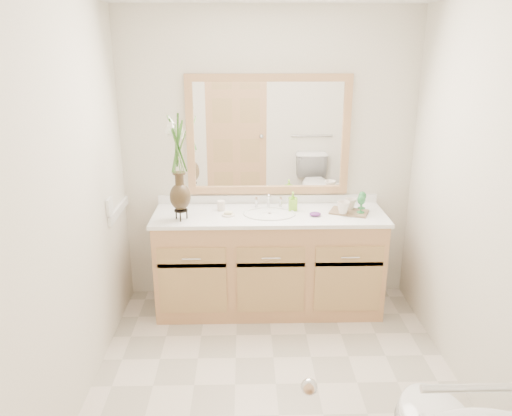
{
  "coord_description": "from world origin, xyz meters",
  "views": [
    {
      "loc": [
        -0.19,
        -2.72,
        2.11
      ],
      "look_at": [
        -0.11,
        0.65,
        1.0
      ],
      "focal_mm": 35.0,
      "sensor_mm": 36.0,
      "label": 1
    }
  ],
  "objects_px": {
    "flower_vase": "(178,153)",
    "tray": "(349,212)",
    "tumbler": "(221,206)",
    "soap_bottle": "(293,202)"
  },
  "relations": [
    {
      "from": "tumbler",
      "to": "tray",
      "type": "bearing_deg",
      "value": -4.83
    },
    {
      "from": "flower_vase",
      "to": "tray",
      "type": "distance_m",
      "value": 1.42
    },
    {
      "from": "soap_bottle",
      "to": "tray",
      "type": "distance_m",
      "value": 0.45
    },
    {
      "from": "tumbler",
      "to": "soap_bottle",
      "type": "relative_size",
      "value": 0.58
    },
    {
      "from": "tumbler",
      "to": "flower_vase",
      "type": "bearing_deg",
      "value": -143.92
    },
    {
      "from": "tumbler",
      "to": "tray",
      "type": "height_order",
      "value": "tumbler"
    },
    {
      "from": "soap_bottle",
      "to": "tray",
      "type": "relative_size",
      "value": 0.47
    },
    {
      "from": "tray",
      "to": "flower_vase",
      "type": "bearing_deg",
      "value": -152.35
    },
    {
      "from": "tumbler",
      "to": "tray",
      "type": "xyz_separation_m",
      "value": [
        1.02,
        -0.09,
        -0.03
      ]
    },
    {
      "from": "flower_vase",
      "to": "tray",
      "type": "height_order",
      "value": "flower_vase"
    }
  ]
}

